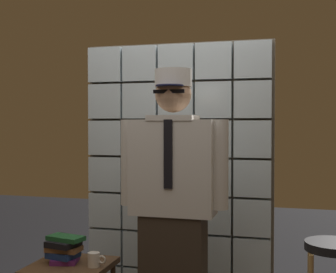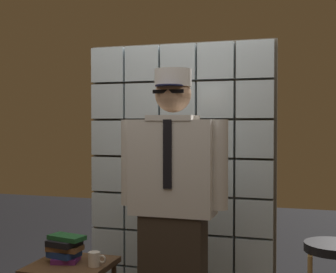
# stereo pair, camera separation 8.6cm
# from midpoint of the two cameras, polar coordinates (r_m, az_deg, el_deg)

# --- Properties ---
(glass_block_wall) EXTENTS (1.55, 0.10, 2.16)m
(glass_block_wall) POSITION_cam_midpoint_polar(r_m,az_deg,el_deg) (3.83, 1.98, -4.78)
(glass_block_wall) COLOR silver
(glass_block_wall) RESTS_ON ground
(standing_person) EXTENTS (0.73, 0.31, 1.84)m
(standing_person) POSITION_cam_midpoint_polar(r_m,az_deg,el_deg) (3.13, 1.41, -8.07)
(standing_person) COLOR #382D23
(standing_person) RESTS_ON ground
(side_table) EXTENTS (0.52, 0.52, 0.53)m
(side_table) POSITION_cam_midpoint_polar(r_m,az_deg,el_deg) (3.40, -10.88, -15.95)
(side_table) COLOR #513823
(side_table) RESTS_ON ground
(book_stack) EXTENTS (0.27, 0.21, 0.18)m
(book_stack) POSITION_cam_midpoint_polar(r_m,az_deg,el_deg) (3.40, -11.61, -13.09)
(book_stack) COLOR #591E66
(book_stack) RESTS_ON side_table
(coffee_mug) EXTENTS (0.13, 0.08, 0.09)m
(coffee_mug) POSITION_cam_midpoint_polar(r_m,az_deg,el_deg) (3.27, -8.10, -14.47)
(coffee_mug) COLOR silver
(coffee_mug) RESTS_ON side_table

